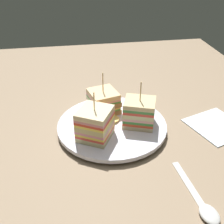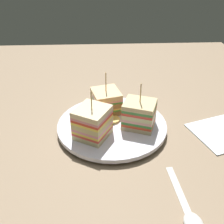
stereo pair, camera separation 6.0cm
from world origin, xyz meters
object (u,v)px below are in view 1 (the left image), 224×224
at_px(sandwich_wedge_0, 139,113).
at_px(sandwich_wedge_1, 103,101).
at_px(plate, 112,126).
at_px(napkin, 217,125).
at_px(chip_pile, 103,116).
at_px(spoon, 204,207).
at_px(sandwich_wedge_2, 95,124).

height_order(sandwich_wedge_0, sandwich_wedge_1, sandwich_wedge_0).
bearing_deg(plate, napkin, 83.39).
xyz_separation_m(chip_pile, spoon, (0.24, 0.13, -0.03)).
bearing_deg(plate, sandwich_wedge_0, 78.79).
bearing_deg(spoon, napkin, 144.03).
relative_size(sandwich_wedge_1, napkin, 0.84).
height_order(sandwich_wedge_1, napkin, sandwich_wedge_1).
height_order(chip_pile, napkin, chip_pile).
bearing_deg(napkin, sandwich_wedge_1, -108.82).
bearing_deg(plate, sandwich_wedge_1, -169.21).
height_order(sandwich_wedge_2, napkin, sandwich_wedge_2).
xyz_separation_m(sandwich_wedge_1, spoon, (0.29, 0.12, -0.04)).
distance_m(plate, spoon, 0.26).
xyz_separation_m(plate, chip_pile, (-0.01, -0.02, 0.02)).
bearing_deg(sandwich_wedge_0, sandwich_wedge_2, 36.92).
relative_size(sandwich_wedge_1, spoon, 0.67).
distance_m(plate, sandwich_wedge_1, 0.07).
height_order(sandwich_wedge_0, spoon, sandwich_wedge_0).
distance_m(plate, chip_pile, 0.03).
bearing_deg(sandwich_wedge_2, chip_pile, 5.47).
height_order(plate, sandwich_wedge_2, sandwich_wedge_2).
relative_size(chip_pile, spoon, 0.56).
distance_m(sandwich_wedge_2, napkin, 0.28).
bearing_deg(spoon, plate, -159.44).
bearing_deg(sandwich_wedge_0, plate, 8.89).
xyz_separation_m(sandwich_wedge_1, sandwich_wedge_2, (0.10, -0.03, 0.01)).
bearing_deg(napkin, plate, -96.61).
xyz_separation_m(plate, sandwich_wedge_2, (0.04, -0.04, 0.04)).
height_order(plate, sandwich_wedge_1, sandwich_wedge_1).
bearing_deg(plate, chip_pile, -113.87).
height_order(sandwich_wedge_1, chip_pile, sandwich_wedge_1).
bearing_deg(sandwich_wedge_0, chip_pile, 5.51).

